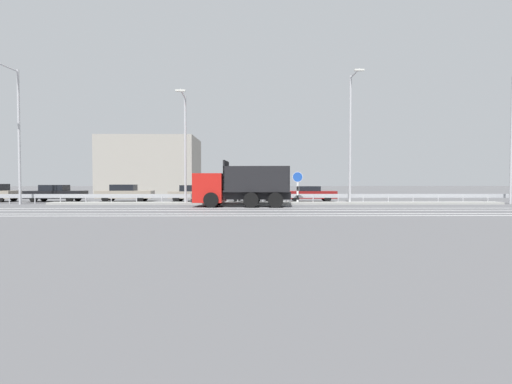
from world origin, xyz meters
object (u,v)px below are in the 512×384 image
(street_lamp_2, at_px, (351,134))
(parked_car_1, at_px, (56,193))
(parked_car_5, at_px, (310,194))
(parked_car_3, at_px, (192,193))
(dump_truck, at_px, (231,189))
(street_lamp_1, at_px, (185,143))
(parked_car_4, at_px, (253,193))
(median_road_sign, at_px, (298,187))
(street_lamp_0, at_px, (17,130))
(parked_car_2, at_px, (125,193))

(street_lamp_2, relative_size, parked_car_1, 2.02)
(parked_car_5, bearing_deg, parked_car_3, -88.63)
(dump_truck, bearing_deg, street_lamp_2, -72.76)
(dump_truck, height_order, street_lamp_2, street_lamp_2)
(dump_truck, distance_m, parked_car_3, 7.67)
(street_lamp_1, xyz_separation_m, parked_car_4, (5.29, 4.62, -4.02))
(median_road_sign, relative_size, parked_car_4, 0.56)
(street_lamp_0, relative_size, parked_car_2, 2.10)
(dump_truck, relative_size, parked_car_1, 1.40)
(street_lamp_1, height_order, parked_car_4, street_lamp_1)
(parked_car_2, bearing_deg, parked_car_4, 86.36)
(median_road_sign, height_order, parked_car_2, median_road_sign)
(street_lamp_2, relative_size, parked_car_2, 2.02)
(parked_car_1, height_order, parked_car_5, parked_car_1)
(dump_truck, distance_m, street_lamp_0, 17.38)
(street_lamp_1, bearing_deg, parked_car_4, 41.13)
(street_lamp_1, bearing_deg, street_lamp_0, 179.36)
(street_lamp_2, distance_m, parked_car_1, 26.12)
(parked_car_3, bearing_deg, parked_car_5, 89.81)
(median_road_sign, xyz_separation_m, street_lamp_0, (-21.76, -0.28, 4.39))
(street_lamp_0, xyz_separation_m, parked_car_5, (23.40, 4.04, -5.06))
(street_lamp_1, height_order, parked_car_5, street_lamp_1)
(parked_car_2, relative_size, parked_car_5, 1.09)
(parked_car_1, bearing_deg, median_road_sign, 76.34)
(street_lamp_0, bearing_deg, parked_car_5, 9.79)
(street_lamp_1, xyz_separation_m, parked_car_2, (-6.36, 4.62, -3.98))
(dump_truck, xyz_separation_m, parked_car_4, (1.62, 6.63, -0.49))
(street_lamp_2, relative_size, parked_car_5, 2.20)
(parked_car_2, bearing_deg, parked_car_5, 84.87)
(parked_car_2, xyz_separation_m, parked_car_4, (11.65, -0.00, -0.04))
(street_lamp_2, relative_size, parked_car_3, 2.53)
(street_lamp_1, bearing_deg, parked_car_2, 143.99)
(street_lamp_0, bearing_deg, parked_car_3, 19.10)
(street_lamp_0, bearing_deg, parked_car_1, 82.59)
(street_lamp_0, bearing_deg, median_road_sign, 0.73)
(dump_truck, height_order, parked_car_4, dump_truck)
(street_lamp_2, height_order, parked_car_1, street_lamp_2)
(median_road_sign, distance_m, street_lamp_2, 5.86)
(street_lamp_2, xyz_separation_m, parked_car_3, (-13.24, 4.32, -4.80))
(street_lamp_0, xyz_separation_m, parked_car_1, (0.54, 4.15, -5.02))
(dump_truck, bearing_deg, parked_car_5, -43.78)
(parked_car_2, height_order, parked_car_3, parked_car_2)
(parked_car_4, xyz_separation_m, parked_car_5, (5.15, -0.44, -0.01))
(street_lamp_1, xyz_separation_m, parked_car_3, (-0.32, 4.52, -4.00))
(street_lamp_1, bearing_deg, parked_car_1, 160.92)
(median_road_sign, bearing_deg, street_lamp_0, -179.27)
(median_road_sign, bearing_deg, parked_car_3, 155.74)
(street_lamp_0, xyz_separation_m, parked_car_2, (6.60, 4.48, -5.01))
(dump_truck, relative_size, street_lamp_0, 0.67)
(street_lamp_1, distance_m, parked_car_3, 6.05)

